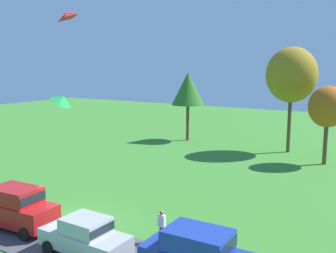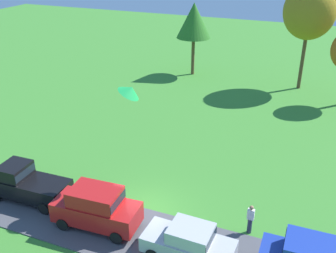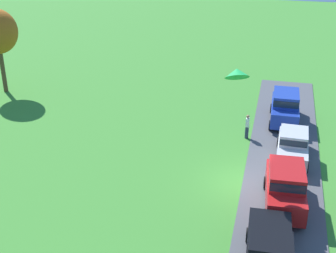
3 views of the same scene
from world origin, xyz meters
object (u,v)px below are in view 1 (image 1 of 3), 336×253
object	(u,v)px
tree_left_of_center	(328,107)
kite_diamond_low_drifter	(66,15)
car_suv_far_end	(16,206)
tree_center_back	(188,89)
car_sedan_by_flagpole	(85,235)
tree_lone_near	(292,75)
person_on_lawn	(162,227)
kite_delta_topmost	(62,99)

from	to	relation	value
tree_left_of_center	kite_diamond_low_drifter	world-z (taller)	kite_diamond_low_drifter
car_suv_far_end	kite_diamond_low_drifter	world-z (taller)	kite_diamond_low_drifter
tree_center_back	tree_left_of_center	bearing A→B (deg)	-12.53
car_sedan_by_flagpole	tree_lone_near	xyz separation A→B (m)	(2.36, 27.01, 6.71)
person_on_lawn	kite_delta_topmost	size ratio (longest dim) A/B	1.39
tree_center_back	car_suv_far_end	bearing A→B (deg)	-81.52
kite_diamond_low_drifter	car_suv_far_end	bearing A→B (deg)	-77.11
car_suv_far_end	kite_delta_topmost	bearing A→B (deg)	75.56
kite_delta_topmost	car_sedan_by_flagpole	bearing A→B (deg)	-35.81
kite_diamond_low_drifter	kite_delta_topmost	xyz separation A→B (m)	(2.00, -2.56, -5.02)
tree_center_back	tree_lone_near	xyz separation A→B (m)	(11.68, -0.21, 1.77)
tree_center_back	tree_lone_near	world-z (taller)	tree_lone_near
tree_lone_near	kite_delta_topmost	bearing A→B (deg)	-106.31
car_sedan_by_flagpole	person_on_lawn	world-z (taller)	car_sedan_by_flagpole
car_sedan_by_flagpole	tree_lone_near	bearing A→B (deg)	85.01
tree_lone_near	person_on_lawn	bearing A→B (deg)	-90.14
car_suv_far_end	tree_left_of_center	xyz separation A→B (m)	(11.73, 23.34, 3.83)
tree_center_back	kite_diamond_low_drifter	distance (m)	22.33
tree_left_of_center	kite_delta_topmost	distance (m)	23.25
tree_lone_near	tree_center_back	bearing A→B (deg)	178.96
car_sedan_by_flagpole	kite_diamond_low_drifter	distance (m)	13.97
tree_center_back	tree_left_of_center	distance (m)	16.13
tree_center_back	tree_left_of_center	world-z (taller)	tree_center_back
car_suv_far_end	kite_delta_topmost	world-z (taller)	kite_delta_topmost
tree_center_back	person_on_lawn	bearing A→B (deg)	-64.37
car_suv_far_end	person_on_lawn	size ratio (longest dim) A/B	2.75
car_suv_far_end	car_sedan_by_flagpole	world-z (taller)	car_suv_far_end
tree_left_of_center	person_on_lawn	bearing A→B (deg)	-101.19
tree_lone_near	kite_delta_topmost	size ratio (longest dim) A/B	8.53
car_suv_far_end	tree_center_back	bearing A→B (deg)	98.48
car_suv_far_end	kite_diamond_low_drifter	xyz separation A→B (m)	(-1.25, 5.47, 10.59)
car_sedan_by_flagpole	tree_left_of_center	world-z (taller)	tree_left_of_center
car_sedan_by_flagpole	person_on_lawn	size ratio (longest dim) A/B	2.60
car_suv_far_end	car_sedan_by_flagpole	size ratio (longest dim) A/B	1.06
kite_delta_topmost	car_suv_far_end	bearing A→B (deg)	-104.44
tree_lone_near	kite_delta_topmost	xyz separation A→B (m)	(-6.93, -23.70, -0.89)
car_sedan_by_flagpole	kite_delta_topmost	world-z (taller)	kite_delta_topmost
car_sedan_by_flagpole	tree_left_of_center	bearing A→B (deg)	74.91
tree_lone_near	kite_diamond_low_drifter	distance (m)	23.33
kite_diamond_low_drifter	tree_lone_near	bearing A→B (deg)	67.09
car_suv_far_end	kite_delta_topmost	xyz separation A→B (m)	(0.75, 2.92, 5.57)
person_on_lawn	tree_center_back	bearing A→B (deg)	115.63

